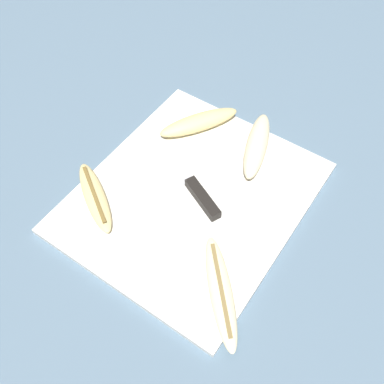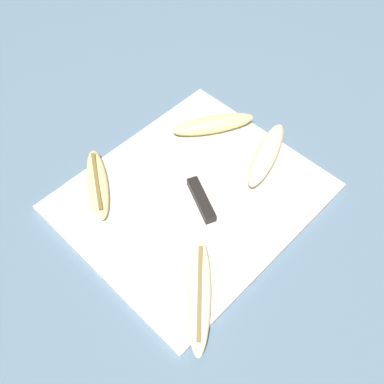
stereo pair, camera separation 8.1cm
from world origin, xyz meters
name	(u,v)px [view 1 (the left image)]	position (x,y,z in m)	size (l,w,h in m)	color
ground_plane	(192,199)	(0.00, 0.00, 0.00)	(4.00, 4.00, 0.00)	slate
cutting_board	(192,197)	(0.00, 0.00, 0.01)	(0.44, 0.38, 0.01)	white
knife	(195,189)	(0.01, 0.00, 0.02)	(0.12, 0.23, 0.02)	black
banana_pale_long	(221,291)	(-0.13, -0.14, 0.02)	(0.17, 0.16, 0.02)	beige
banana_spotted_left	(95,197)	(-0.11, 0.14, 0.02)	(0.12, 0.16, 0.02)	#DBC684
banana_golden_short	(199,122)	(0.15, 0.08, 0.03)	(0.17, 0.12, 0.03)	#EDD689
banana_bright_far	(257,145)	(0.16, -0.04, 0.03)	(0.17, 0.10, 0.04)	beige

